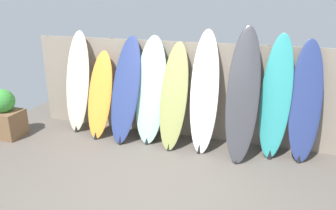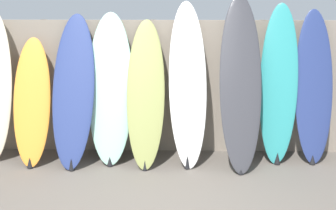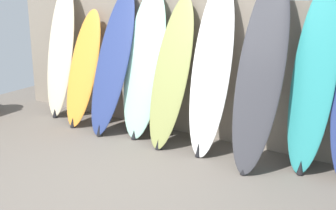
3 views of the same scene
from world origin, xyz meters
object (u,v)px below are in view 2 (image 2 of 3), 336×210
(surfboard_olive_4, at_px, (146,95))
(surfboard_charcoal_6, at_px, (241,84))
(surfboard_navy_2, at_px, (73,92))
(surfboard_navy_8, at_px, (314,88))
(surfboard_white_5, at_px, (188,86))
(surfboard_teal_7, at_px, (279,85))
(surfboard_orange_1, at_px, (32,102))
(surfboard_seafoam_3, at_px, (110,89))

(surfboard_olive_4, bearing_deg, surfboard_charcoal_6, -3.64)
(surfboard_navy_2, bearing_deg, surfboard_navy_8, 2.88)
(surfboard_navy_2, height_order, surfboard_white_5, surfboard_white_5)
(surfboard_olive_4, height_order, surfboard_navy_8, surfboard_navy_8)
(surfboard_navy_2, distance_m, surfboard_olive_4, 0.92)
(surfboard_teal_7, bearing_deg, surfboard_orange_1, -177.86)
(surfboard_navy_8, bearing_deg, surfboard_white_5, -176.08)
(surfboard_navy_2, bearing_deg, surfboard_charcoal_6, -1.78)
(surfboard_orange_1, xyz_separation_m, surfboard_olive_4, (1.46, -0.00, 0.11))
(surfboard_navy_2, xyz_separation_m, surfboard_olive_4, (0.92, 0.01, -0.04))
(surfboard_navy_8, bearing_deg, surfboard_olive_4, -176.17)
(surfboard_navy_2, distance_m, surfboard_navy_8, 3.07)
(surfboard_navy_2, relative_size, surfboard_teal_7, 0.93)
(surfboard_orange_1, relative_size, surfboard_seafoam_3, 0.83)
(surfboard_seafoam_3, bearing_deg, surfboard_orange_1, -176.23)
(surfboard_charcoal_6, distance_m, surfboard_navy_8, 1.00)
(surfboard_orange_1, height_order, surfboard_white_5, surfboard_white_5)
(surfboard_navy_2, distance_m, surfboard_seafoam_3, 0.46)
(surfboard_charcoal_6, relative_size, surfboard_navy_8, 1.09)
(surfboard_white_5, xyz_separation_m, surfboard_navy_8, (1.62, 0.11, -0.04))
(surfboard_navy_2, bearing_deg, surfboard_white_5, 1.72)
(surfboard_teal_7, bearing_deg, surfboard_seafoam_3, -178.62)
(surfboard_white_5, distance_m, surfboard_navy_8, 1.62)
(surfboard_orange_1, height_order, surfboard_charcoal_6, surfboard_charcoal_6)
(surfboard_orange_1, distance_m, surfboard_teal_7, 3.16)
(surfboard_olive_4, distance_m, surfboard_charcoal_6, 1.19)
(surfboard_seafoam_3, bearing_deg, surfboard_navy_2, -170.12)
(surfboard_teal_7, bearing_deg, surfboard_white_5, -175.67)
(surfboard_teal_7, distance_m, surfboard_navy_8, 0.46)
(surfboard_teal_7, xyz_separation_m, surfboard_navy_8, (0.45, 0.02, -0.04))
(surfboard_teal_7, bearing_deg, surfboard_navy_8, 2.85)
(surfboard_olive_4, height_order, surfboard_white_5, surfboard_white_5)
(surfboard_seafoam_3, relative_size, surfboard_white_5, 0.93)
(surfboard_seafoam_3, height_order, surfboard_white_5, surfboard_white_5)
(surfboard_orange_1, xyz_separation_m, surfboard_white_5, (1.99, 0.03, 0.22))
(surfboard_white_5, bearing_deg, surfboard_navy_2, -178.28)
(surfboard_seafoam_3, bearing_deg, surfboard_olive_4, -8.64)
(surfboard_orange_1, xyz_separation_m, surfboard_teal_7, (3.15, 0.12, 0.21))
(surfboard_seafoam_3, bearing_deg, surfboard_teal_7, 1.38)
(surfboard_olive_4, relative_size, surfboard_navy_8, 0.93)
(surfboard_orange_1, bearing_deg, surfboard_charcoal_6, -1.71)
(surfboard_orange_1, bearing_deg, surfboard_olive_4, -0.14)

